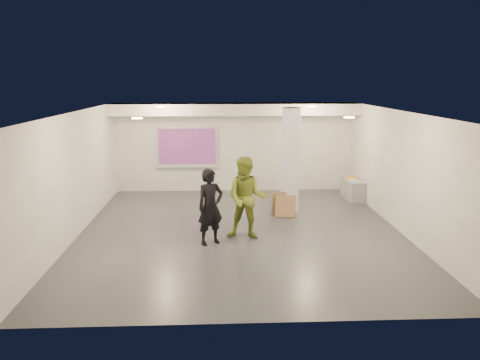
{
  "coord_description": "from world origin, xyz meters",
  "views": [
    {
      "loc": [
        -0.53,
        -11.21,
        3.77
      ],
      "look_at": [
        0.0,
        0.4,
        1.25
      ],
      "focal_mm": 35.0,
      "sensor_mm": 36.0,
      "label": 1
    }
  ],
  "objects_px": {
    "credenza": "(353,190)",
    "man": "(247,198)",
    "woman": "(210,207)",
    "projection_screen": "(187,147)",
    "column": "(290,160)"
  },
  "relations": [
    {
      "from": "projection_screen",
      "to": "man",
      "type": "height_order",
      "value": "projection_screen"
    },
    {
      "from": "man",
      "to": "credenza",
      "type": "bearing_deg",
      "value": 54.42
    },
    {
      "from": "column",
      "to": "projection_screen",
      "type": "relative_size",
      "value": 1.43
    },
    {
      "from": "column",
      "to": "man",
      "type": "bearing_deg",
      "value": -121.5
    },
    {
      "from": "projection_screen",
      "to": "credenza",
      "type": "bearing_deg",
      "value": -14.43
    },
    {
      "from": "credenza",
      "to": "man",
      "type": "height_order",
      "value": "man"
    },
    {
      "from": "woman",
      "to": "man",
      "type": "bearing_deg",
      "value": -6.14
    },
    {
      "from": "man",
      "to": "column",
      "type": "bearing_deg",
      "value": 68.42
    },
    {
      "from": "projection_screen",
      "to": "man",
      "type": "bearing_deg",
      "value": -70.72
    },
    {
      "from": "projection_screen",
      "to": "credenza",
      "type": "height_order",
      "value": "projection_screen"
    },
    {
      "from": "credenza",
      "to": "projection_screen",
      "type": "bearing_deg",
      "value": 161.76
    },
    {
      "from": "woman",
      "to": "column",
      "type": "bearing_deg",
      "value": 20.55
    },
    {
      "from": "projection_screen",
      "to": "woman",
      "type": "relative_size",
      "value": 1.18
    },
    {
      "from": "column",
      "to": "man",
      "type": "xyz_separation_m",
      "value": [
        -1.38,
        -2.26,
        -0.51
      ]
    },
    {
      "from": "credenza",
      "to": "woman",
      "type": "xyz_separation_m",
      "value": [
        -4.46,
        -3.9,
        0.57
      ]
    }
  ]
}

